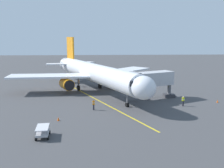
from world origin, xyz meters
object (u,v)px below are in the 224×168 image
(airplane, at_px, (94,73))
(ground_crew_marshaller, at_px, (94,105))
(jet_bridge, at_px, (146,80))
(ground_crew_loader, at_px, (183,101))
(baggage_cart_near_nose, at_px, (43,132))
(safety_cone_nose_right, at_px, (58,119))
(safety_cone_nose_left, at_px, (217,101))
(ground_crew_wing_walker, at_px, (79,83))

(airplane, xyz_separation_m, ground_crew_marshaller, (-0.07, 14.09, -3.12))
(jet_bridge, xyz_separation_m, ground_crew_marshaller, (9.45, 6.00, -2.88))
(airplane, distance_m, ground_crew_loader, 19.97)
(baggage_cart_near_nose, relative_size, safety_cone_nose_right, 4.94)
(baggage_cart_near_nose, height_order, safety_cone_nose_right, baggage_cart_near_nose)
(safety_cone_nose_left, bearing_deg, airplane, -25.70)
(safety_cone_nose_right, bearing_deg, ground_crew_loader, -161.70)
(airplane, xyz_separation_m, ground_crew_wing_walker, (3.71, -5.83, -3.12))
(jet_bridge, xyz_separation_m, ground_crew_wing_walker, (13.23, -13.91, -2.88))
(ground_crew_marshaller, height_order, safety_cone_nose_left, ground_crew_marshaller)
(safety_cone_nose_right, bearing_deg, ground_crew_marshaller, -133.63)
(jet_bridge, bearing_deg, ground_crew_loader, 141.42)
(safety_cone_nose_left, bearing_deg, safety_cone_nose_right, 17.66)
(ground_crew_wing_walker, bearing_deg, jet_bridge, 133.57)
(ground_crew_marshaller, height_order, baggage_cart_near_nose, ground_crew_marshaller)
(airplane, distance_m, safety_cone_nose_right, 20.14)
(jet_bridge, distance_m, ground_crew_marshaller, 11.56)
(ground_crew_marshaller, height_order, ground_crew_loader, same)
(safety_cone_nose_right, bearing_deg, baggage_cart_near_nose, 81.31)
(airplane, height_order, ground_crew_loader, airplane)
(ground_crew_marshaller, relative_size, safety_cone_nose_left, 3.11)
(ground_crew_loader, distance_m, safety_cone_nose_right, 21.05)
(airplane, bearing_deg, ground_crew_wing_walker, -57.50)
(ground_crew_loader, relative_size, safety_cone_nose_right, 3.11)
(ground_crew_marshaller, distance_m, ground_crew_wing_walker, 20.27)
(ground_crew_marshaller, xyz_separation_m, baggage_cart_near_nose, (5.79, 11.07, -0.23))
(baggage_cart_near_nose, bearing_deg, ground_crew_loader, -148.99)
(baggage_cart_near_nose, bearing_deg, ground_crew_marshaller, -117.60)
(safety_cone_nose_left, bearing_deg, jet_bridge, -11.47)
(ground_crew_loader, bearing_deg, jet_bridge, -38.58)
(jet_bridge, relative_size, safety_cone_nose_right, 20.26)
(ground_crew_loader, relative_size, safety_cone_nose_left, 3.11)
(ground_crew_loader, bearing_deg, ground_crew_marshaller, 5.64)
(baggage_cart_near_nose, bearing_deg, jet_bridge, -131.76)
(ground_crew_wing_walker, distance_m, baggage_cart_near_nose, 31.05)
(ground_crew_wing_walker, xyz_separation_m, safety_cone_nose_right, (1.09, 25.03, -0.61))
(baggage_cart_near_nose, distance_m, safety_cone_nose_right, 6.03)
(ground_crew_marshaller, bearing_deg, safety_cone_nose_left, -171.10)
(ground_crew_loader, distance_m, baggage_cart_near_nose, 24.38)
(ground_crew_wing_walker, bearing_deg, safety_cone_nose_right, 87.50)
(airplane, height_order, baggage_cart_near_nose, airplane)
(ground_crew_wing_walker, height_order, safety_cone_nose_right, ground_crew_wing_walker)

